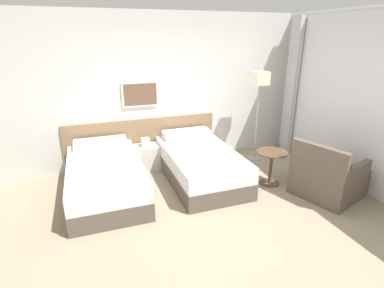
{
  "coord_description": "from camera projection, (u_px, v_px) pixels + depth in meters",
  "views": [
    {
      "loc": [
        -1.39,
        -3.09,
        2.31
      ],
      "look_at": [
        0.12,
        1.12,
        0.67
      ],
      "focal_mm": 28.0,
      "sensor_mm": 36.0,
      "label": 1
    }
  ],
  "objects": [
    {
      "name": "ground_plane",
      "position": [
        212.0,
        220.0,
        3.96
      ],
      "size": [
        16.0,
        16.0,
        0.0
      ],
      "primitive_type": "plane",
      "color": "gray"
    },
    {
      "name": "wall_headboard",
      "position": [
        165.0,
        94.0,
        5.45
      ],
      "size": [
        10.0,
        0.1,
        2.7
      ],
      "color": "silver",
      "rests_on": "ground_plane"
    },
    {
      "name": "wall_window",
      "position": [
        381.0,
        107.0,
        4.26
      ],
      "size": [
        0.21,
        4.67,
        2.7
      ],
      "color": "white",
      "rests_on": "ground_plane"
    },
    {
      "name": "bed_near_door",
      "position": [
        106.0,
        178.0,
        4.53
      ],
      "size": [
        1.07,
        1.9,
        0.65
      ],
      "color": "brown",
      "rests_on": "ground_plane"
    },
    {
      "name": "bed_near_window",
      "position": [
        200.0,
        164.0,
        5.01
      ],
      "size": [
        1.07,
        1.9,
        0.65
      ],
      "color": "brown",
      "rests_on": "ground_plane"
    },
    {
      "name": "nightstand",
      "position": [
        146.0,
        157.0,
        5.42
      ],
      "size": [
        0.47,
        0.35,
        0.58
      ],
      "color": "beige",
      "rests_on": "ground_plane"
    },
    {
      "name": "floor_lamp",
      "position": [
        259.0,
        85.0,
        5.42
      ],
      "size": [
        0.27,
        0.27,
        1.69
      ],
      "color": "#9E9993",
      "rests_on": "ground_plane"
    },
    {
      "name": "side_table",
      "position": [
        271.0,
        161.0,
        4.81
      ],
      "size": [
        0.5,
        0.5,
        0.56
      ],
      "color": "brown",
      "rests_on": "ground_plane"
    },
    {
      "name": "armchair",
      "position": [
        327.0,
        178.0,
        4.5
      ],
      "size": [
        1.07,
        1.06,
        0.88
      ],
      "rotation": [
        0.0,
        0.0,
        1.9
      ],
      "color": "brown",
      "rests_on": "ground_plane"
    }
  ]
}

